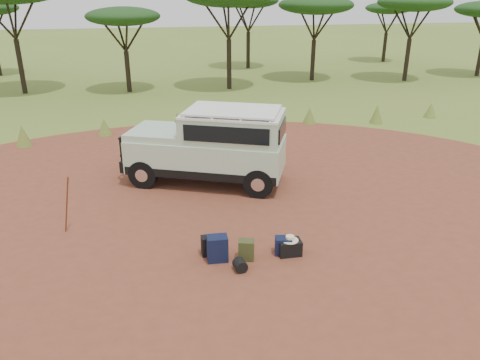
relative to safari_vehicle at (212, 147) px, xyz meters
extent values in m
plane|color=olive|center=(-0.56, -3.11, -1.15)|extent=(140.00, 140.00, 0.00)
cylinder|color=brown|center=(-0.56, -3.11, -1.15)|extent=(23.00, 23.00, 0.01)
cone|color=olive|center=(-6.56, 5.19, -0.73)|extent=(0.60, 0.60, 0.85)
cone|color=olive|center=(-3.56, 6.09, -0.80)|extent=(0.60, 0.60, 0.70)
cone|color=olive|center=(-0.56, 5.69, -0.70)|extent=(0.60, 0.60, 0.90)
cone|color=olive|center=(2.44, 5.29, -0.75)|extent=(0.60, 0.60, 0.80)
cone|color=olive|center=(5.44, 5.99, -0.78)|extent=(0.60, 0.60, 0.75)
cone|color=olive|center=(8.44, 5.39, -0.73)|extent=(0.60, 0.60, 0.85)
cone|color=olive|center=(11.44, 5.79, -0.80)|extent=(0.60, 0.60, 0.70)
cylinder|color=black|center=(-8.56, 15.89, 0.38)|extent=(0.28, 0.28, 3.06)
cylinder|color=black|center=(-2.56, 15.09, 0.02)|extent=(0.28, 0.28, 2.34)
ellipsoid|color=#133413|center=(-2.56, 15.09, 3.11)|extent=(4.20, 4.20, 1.05)
cylinder|color=black|center=(3.44, 14.69, 0.31)|extent=(0.28, 0.28, 2.93)
cylinder|color=black|center=(9.44, 16.39, 0.15)|extent=(0.28, 0.28, 2.61)
ellipsoid|color=#133413|center=(9.44, 16.39, 3.60)|extent=(4.80, 4.80, 1.20)
cylinder|color=black|center=(15.44, 14.89, 0.20)|extent=(0.28, 0.28, 2.70)
ellipsoid|color=#133413|center=(15.44, 14.89, 3.77)|extent=(4.60, 4.60, 1.15)
cylinder|color=black|center=(21.44, 15.49, 0.06)|extent=(0.28, 0.28, 2.43)
cylinder|color=black|center=(6.44, 22.39, 0.20)|extent=(0.28, 0.28, 2.70)
ellipsoid|color=#133413|center=(6.44, 22.39, 3.77)|extent=(4.50, 4.50, 1.12)
cylinder|color=black|center=(18.44, 23.39, 0.02)|extent=(0.28, 0.28, 2.34)
ellipsoid|color=#133413|center=(18.44, 23.39, 3.11)|extent=(3.80, 3.80, 0.95)
cube|color=#AECCAE|center=(-0.15, 0.07, -0.21)|extent=(5.10, 3.69, 1.00)
cube|color=black|center=(-0.15, 0.07, -0.59)|extent=(5.03, 3.69, 0.25)
cube|color=#AECCAE|center=(0.62, -0.28, 0.68)|extent=(3.43, 2.89, 0.79)
cube|color=white|center=(0.62, -0.28, 1.10)|extent=(3.44, 2.92, 0.06)
cube|color=white|center=(0.62, -0.28, 1.21)|extent=(3.18, 2.72, 0.05)
cube|color=#AECCAE|center=(-1.51, 0.67, 0.39)|extent=(2.33, 2.37, 0.21)
cube|color=black|center=(-0.69, 0.31, 0.72)|extent=(0.81, 1.52, 0.55)
cube|color=black|center=(0.24, -1.14, 0.72)|extent=(2.29, 1.05, 0.47)
cube|color=black|center=(1.01, 0.59, 0.72)|extent=(2.29, 1.05, 0.47)
cube|color=black|center=(1.98, -0.88, 0.68)|extent=(0.68, 1.44, 0.43)
cube|color=black|center=(-2.36, 1.05, -0.52)|extent=(0.91, 1.80, 0.36)
cylinder|color=black|center=(-2.48, 1.10, 0.32)|extent=(0.62, 1.27, 0.07)
cylinder|color=black|center=(-2.48, 1.10, -0.24)|extent=(0.62, 1.27, 0.07)
cylinder|color=silver|center=(-2.61, 0.84, 0.11)|extent=(0.16, 0.24, 0.23)
cylinder|color=silver|center=(-2.38, 1.38, 0.11)|extent=(0.16, 0.24, 0.23)
cube|color=white|center=(-2.44, 1.08, -0.40)|extent=(0.22, 0.42, 0.13)
cylinder|color=black|center=(-0.25, 1.11, 0.60)|extent=(0.11, 0.11, 0.86)
cylinder|color=black|center=(-2.12, 0.02, -0.71)|extent=(0.92, 0.63, 0.88)
cylinder|color=black|center=(-1.43, 1.56, -0.71)|extent=(0.92, 0.63, 0.88)
cylinder|color=black|center=(1.14, -1.43, -0.71)|extent=(0.92, 0.63, 0.88)
cylinder|color=black|center=(1.82, 0.11, -0.71)|extent=(0.92, 0.63, 0.88)
cylinder|color=brown|center=(-4.01, -2.51, -0.39)|extent=(0.32, 0.17, 1.52)
cube|color=black|center=(-0.77, -4.32, -0.92)|extent=(0.34, 0.25, 0.47)
cube|color=#101333|center=(-0.63, -4.59, -0.85)|extent=(0.48, 0.35, 0.60)
cube|color=#404620|center=(0.01, -4.70, -0.91)|extent=(0.40, 0.34, 0.48)
cube|color=#101333|center=(0.90, -4.64, -0.94)|extent=(0.43, 0.36, 0.42)
cube|color=black|center=(1.03, -4.70, -0.97)|extent=(0.53, 0.38, 0.36)
cylinder|color=black|center=(-0.22, -5.12, -1.01)|extent=(0.31, 0.31, 0.27)
cylinder|color=beige|center=(1.03, -4.70, -0.78)|extent=(0.39, 0.39, 0.02)
cylinder|color=beige|center=(1.03, -4.70, -0.72)|extent=(0.19, 0.19, 0.10)
camera|label=1|loc=(-2.07, -13.56, 4.50)|focal=35.00mm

